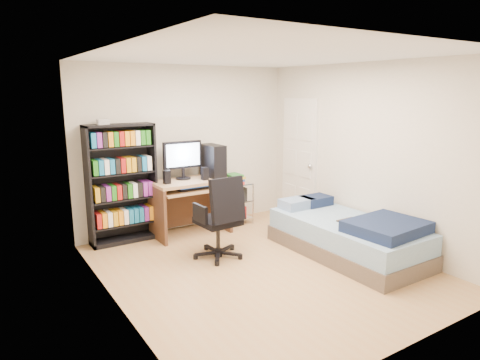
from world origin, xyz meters
TOP-DOWN VIEW (x-y plane):
  - room at (0.00, 0.00)m, footprint 3.58×4.08m
  - media_shelf at (-1.09, 1.84)m, footprint 0.94×0.31m
  - computer_desk at (-0.04, 1.67)m, footprint 1.11×0.64m
  - office_chair at (-0.25, 0.56)m, footprint 0.68×0.68m
  - wire_cart at (0.68, 1.69)m, footprint 0.51×0.37m
  - bed at (1.21, -0.26)m, footprint 1.04×2.08m
  - door at (1.72, 1.35)m, footprint 0.12×0.80m

SIDE VIEW (x-z plane):
  - bed at x=1.21m, z-range -0.04..0.56m
  - office_chair at x=-0.25m, z-range -0.20..0.89m
  - wire_cart at x=0.68m, z-range 0.13..0.95m
  - computer_desk at x=-0.04m, z-range 0.06..1.45m
  - media_shelf at x=-1.09m, z-range -0.01..1.74m
  - door at x=1.72m, z-range 0.00..2.00m
  - room at x=0.00m, z-range -0.04..2.54m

